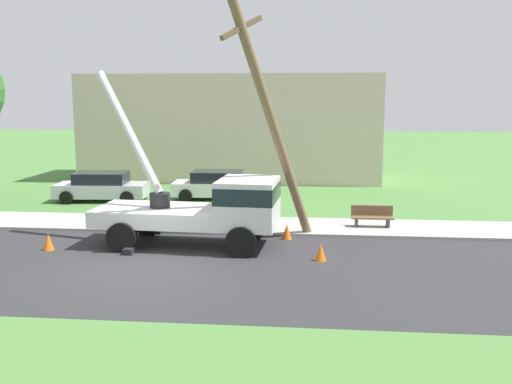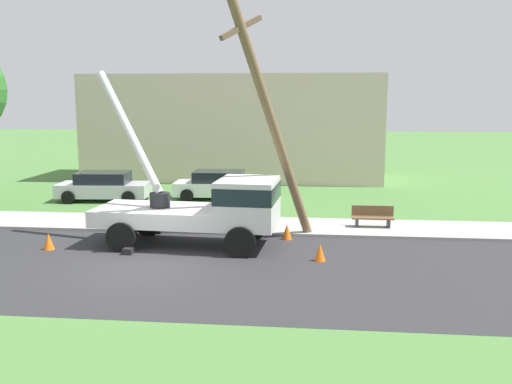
{
  "view_description": "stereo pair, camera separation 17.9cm",
  "coord_description": "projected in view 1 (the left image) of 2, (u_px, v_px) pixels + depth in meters",
  "views": [
    {
      "loc": [
        4.93,
        -16.04,
        5.01
      ],
      "look_at": [
        3.04,
        3.47,
        1.75
      ],
      "focal_mm": 39.69,
      "sensor_mm": 36.0,
      "label": 1
    },
    {
      "loc": [
        5.11,
        -16.02,
        5.01
      ],
      "look_at": [
        3.04,
        3.47,
        1.75
      ],
      "focal_mm": 39.69,
      "sensor_mm": 36.0,
      "label": 2
    }
  ],
  "objects": [
    {
      "name": "ground_plane",
      "position": [
        213.0,
        198.0,
        28.82
      ],
      "size": [
        120.0,
        120.0,
        0.0
      ],
      "primitive_type": "plane",
      "color": "#477538"
    },
    {
      "name": "road_asphalt",
      "position": [
        145.0,
        266.0,
        17.04
      ],
      "size": [
        80.0,
        8.36,
        0.01
      ],
      "primitive_type": "cube",
      "color": "#2B2B2D",
      "rests_on": "ground"
    },
    {
      "name": "sidewalk_strip",
      "position": [
        185.0,
        224.0,
        22.55
      ],
      "size": [
        80.0,
        2.89,
        0.1
      ],
      "primitive_type": "cube",
      "color": "#9E9E99",
      "rests_on": "ground"
    },
    {
      "name": "utility_truck",
      "position": [
        211.0,
        206.0,
        19.15
      ],
      "size": [
        6.75,
        3.21,
        5.98
      ],
      "color": "silver",
      "rests_on": "ground"
    },
    {
      "name": "leaning_utility_pole",
      "position": [
        272.0,
        122.0,
        19.07
      ],
      "size": [
        3.0,
        3.46,
        8.3
      ],
      "color": "brown",
      "rests_on": "ground"
    },
    {
      "name": "traffic_cone_ahead",
      "position": [
        321.0,
        252.0,
        17.58
      ],
      "size": [
        0.36,
        0.36,
        0.56
      ],
      "primitive_type": "cone",
      "color": "orange",
      "rests_on": "ground"
    },
    {
      "name": "traffic_cone_behind",
      "position": [
        48.0,
        242.0,
        18.83
      ],
      "size": [
        0.36,
        0.36,
        0.56
      ],
      "primitive_type": "cone",
      "color": "orange",
      "rests_on": "ground"
    },
    {
      "name": "traffic_cone_curbside",
      "position": [
        287.0,
        232.0,
        20.27
      ],
      "size": [
        0.36,
        0.36,
        0.56
      ],
      "primitive_type": "cone",
      "color": "orange",
      "rests_on": "ground"
    },
    {
      "name": "parked_sedan_silver",
      "position": [
        102.0,
        187.0,
        27.76
      ],
      "size": [
        4.53,
        2.25,
        1.42
      ],
      "color": "#B7B7BF",
      "rests_on": "ground"
    },
    {
      "name": "parked_sedan_white",
      "position": [
        217.0,
        185.0,
        28.23
      ],
      "size": [
        4.46,
        2.13,
        1.42
      ],
      "color": "silver",
      "rests_on": "ground"
    },
    {
      "name": "park_bench",
      "position": [
        372.0,
        217.0,
        21.85
      ],
      "size": [
        1.6,
        0.45,
        0.9
      ],
      "color": "brown",
      "rests_on": "ground"
    },
    {
      "name": "lowrise_building_backdrop",
      "position": [
        232.0,
        127.0,
        35.45
      ],
      "size": [
        18.0,
        6.0,
        6.4
      ],
      "primitive_type": "cube",
      "color": "beige",
      "rests_on": "ground"
    }
  ]
}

